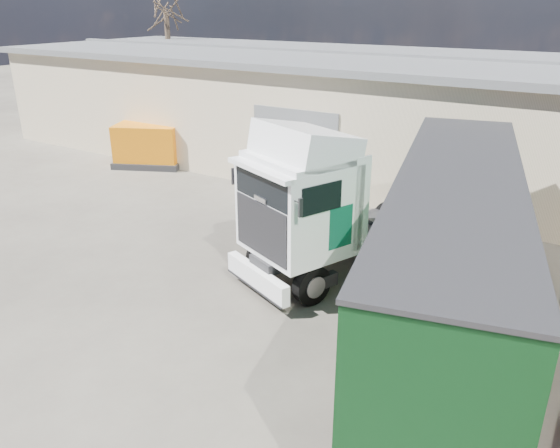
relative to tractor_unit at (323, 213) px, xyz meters
The scene contains 6 objects.
ground 5.01m from the tractor_unit, 124.18° to the right, with size 120.00×120.00×0.00m, color #2B2823.
warehouse 14.93m from the tractor_unit, 125.13° to the left, with size 30.60×12.60×5.42m.
tractor_unit is the anchor object (origin of this frame).
box_trailer 4.18m from the tractor_unit, 15.75° to the right, with size 5.40×12.78×4.16m.
panel_van 6.99m from the tractor_unit, 126.09° to the left, with size 2.04×4.59×1.85m.
orange_skip 14.25m from the tractor_unit, 155.03° to the left, with size 3.90×3.28×2.08m.
Camera 1 is at (9.30, -9.33, 7.65)m, focal length 35.00 mm.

